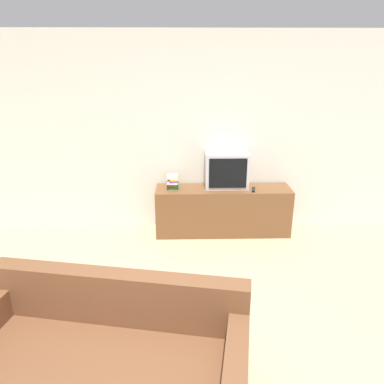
{
  "coord_description": "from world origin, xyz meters",
  "views": [
    {
      "loc": [
        0.03,
        -1.89,
        2.25
      ],
      "look_at": [
        0.12,
        2.16,
        0.8
      ],
      "focal_mm": 35.0,
      "sensor_mm": 36.0,
      "label": 1
    }
  ],
  "objects_px": {
    "couch": "(106,365)",
    "book_stack": "(173,182)",
    "remote_on_stand": "(253,190)",
    "television": "(227,170)",
    "tv_stand": "(223,210)"
  },
  "relations": [
    {
      "from": "couch",
      "to": "remote_on_stand",
      "type": "xyz_separation_m",
      "value": [
        1.45,
        2.54,
        0.37
      ]
    },
    {
      "from": "book_stack",
      "to": "couch",
      "type": "bearing_deg",
      "value": -98.61
    },
    {
      "from": "couch",
      "to": "remote_on_stand",
      "type": "height_order",
      "value": "couch"
    },
    {
      "from": "tv_stand",
      "to": "book_stack",
      "type": "bearing_deg",
      "value": 176.89
    },
    {
      "from": "television",
      "to": "book_stack",
      "type": "bearing_deg",
      "value": -177.78
    },
    {
      "from": "couch",
      "to": "remote_on_stand",
      "type": "bearing_deg",
      "value": 70.85
    },
    {
      "from": "tv_stand",
      "to": "couch",
      "type": "height_order",
      "value": "couch"
    },
    {
      "from": "tv_stand",
      "to": "couch",
      "type": "distance_m",
      "value": 2.84
    },
    {
      "from": "couch",
      "to": "book_stack",
      "type": "bearing_deg",
      "value": 91.99
    },
    {
      "from": "couch",
      "to": "book_stack",
      "type": "xyz_separation_m",
      "value": [
        0.4,
        2.67,
        0.44
      ]
    },
    {
      "from": "tv_stand",
      "to": "television",
      "type": "bearing_deg",
      "value": 56.08
    },
    {
      "from": "book_stack",
      "to": "television",
      "type": "bearing_deg",
      "value": 2.22
    },
    {
      "from": "tv_stand",
      "to": "book_stack",
      "type": "height_order",
      "value": "book_stack"
    },
    {
      "from": "book_stack",
      "to": "tv_stand",
      "type": "bearing_deg",
      "value": -3.11
    },
    {
      "from": "television",
      "to": "remote_on_stand",
      "type": "relative_size",
      "value": 3.48
    }
  ]
}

